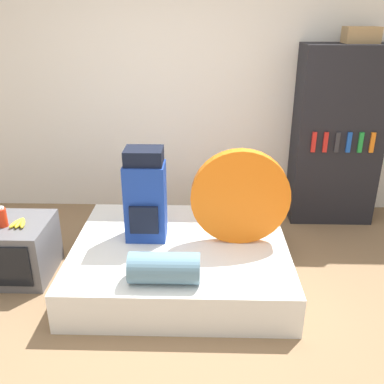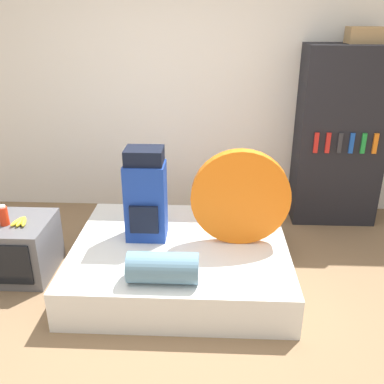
{
  "view_description": "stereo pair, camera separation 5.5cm",
  "coord_description": "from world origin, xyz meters",
  "px_view_note": "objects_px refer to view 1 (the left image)",
  "views": [
    {
      "loc": [
        0.22,
        -2.34,
        2.05
      ],
      "look_at": [
        0.14,
        0.66,
        0.76
      ],
      "focal_mm": 40.0,
      "sensor_mm": 36.0,
      "label": 1
    },
    {
      "loc": [
        0.27,
        -2.34,
        2.05
      ],
      "look_at": [
        0.14,
        0.66,
        0.76
      ],
      "focal_mm": 40.0,
      "sensor_mm": 36.0,
      "label": 2
    }
  ],
  "objects_px": {
    "sleeping_roll": "(164,268)",
    "television": "(15,249)",
    "cardboard_box": "(361,35)",
    "bookshelf": "(337,137)",
    "tent_bag": "(240,197)",
    "canister": "(2,217)",
    "backpack": "(145,196)"
  },
  "relations": [
    {
      "from": "backpack",
      "to": "bookshelf",
      "type": "height_order",
      "value": "bookshelf"
    },
    {
      "from": "sleeping_roll",
      "to": "television",
      "type": "height_order",
      "value": "sleeping_roll"
    },
    {
      "from": "tent_bag",
      "to": "sleeping_roll",
      "type": "height_order",
      "value": "tent_bag"
    },
    {
      "from": "backpack",
      "to": "television",
      "type": "xyz_separation_m",
      "value": [
        -1.08,
        -0.11,
        -0.44
      ]
    },
    {
      "from": "backpack",
      "to": "cardboard_box",
      "type": "bearing_deg",
      "value": 29.83
    },
    {
      "from": "television",
      "to": "canister",
      "type": "xyz_separation_m",
      "value": [
        -0.03,
        -0.05,
        0.32
      ]
    },
    {
      "from": "tent_bag",
      "to": "backpack",
      "type": "bearing_deg",
      "value": 176.11
    },
    {
      "from": "canister",
      "to": "bookshelf",
      "type": "distance_m",
      "value": 3.16
    },
    {
      "from": "tent_bag",
      "to": "bookshelf",
      "type": "height_order",
      "value": "bookshelf"
    },
    {
      "from": "tent_bag",
      "to": "sleeping_roll",
      "type": "bearing_deg",
      "value": -133.52
    },
    {
      "from": "sleeping_roll",
      "to": "bookshelf",
      "type": "height_order",
      "value": "bookshelf"
    },
    {
      "from": "bookshelf",
      "to": "cardboard_box",
      "type": "distance_m",
      "value": 0.96
    },
    {
      "from": "tent_bag",
      "to": "television",
      "type": "height_order",
      "value": "tent_bag"
    },
    {
      "from": "cardboard_box",
      "to": "backpack",
      "type": "bearing_deg",
      "value": -150.17
    },
    {
      "from": "backpack",
      "to": "sleeping_roll",
      "type": "distance_m",
      "value": 0.71
    },
    {
      "from": "sleeping_roll",
      "to": "television",
      "type": "bearing_deg",
      "value": 157.64
    },
    {
      "from": "sleeping_roll",
      "to": "bookshelf",
      "type": "bearing_deg",
      "value": 46.89
    },
    {
      "from": "television",
      "to": "bookshelf",
      "type": "bearing_deg",
      "value": 22.24
    },
    {
      "from": "bookshelf",
      "to": "cardboard_box",
      "type": "height_order",
      "value": "cardboard_box"
    },
    {
      "from": "tent_bag",
      "to": "sleeping_roll",
      "type": "xyz_separation_m",
      "value": [
        -0.55,
        -0.58,
        -0.28
      ]
    },
    {
      "from": "bookshelf",
      "to": "cardboard_box",
      "type": "xyz_separation_m",
      "value": [
        0.1,
        0.02,
        0.95
      ]
    },
    {
      "from": "television",
      "to": "cardboard_box",
      "type": "height_order",
      "value": "cardboard_box"
    },
    {
      "from": "cardboard_box",
      "to": "bookshelf",
      "type": "bearing_deg",
      "value": -170.39
    },
    {
      "from": "backpack",
      "to": "sleeping_roll",
      "type": "bearing_deg",
      "value": -72.47
    },
    {
      "from": "tent_bag",
      "to": "sleeping_roll",
      "type": "distance_m",
      "value": 0.85
    },
    {
      "from": "backpack",
      "to": "cardboard_box",
      "type": "relative_size",
      "value": 2.47
    },
    {
      "from": "backpack",
      "to": "tent_bag",
      "type": "xyz_separation_m",
      "value": [
        0.75,
        -0.05,
        0.02
      ]
    },
    {
      "from": "bookshelf",
      "to": "television",
      "type": "bearing_deg",
      "value": -157.76
    },
    {
      "from": "sleeping_roll",
      "to": "cardboard_box",
      "type": "bearing_deg",
      "value": 45.4
    },
    {
      "from": "backpack",
      "to": "tent_bag",
      "type": "distance_m",
      "value": 0.75
    },
    {
      "from": "tent_bag",
      "to": "television",
      "type": "xyz_separation_m",
      "value": [
        -1.83,
        -0.05,
        -0.46
      ]
    },
    {
      "from": "backpack",
      "to": "canister",
      "type": "bearing_deg",
      "value": -172.23
    }
  ]
}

